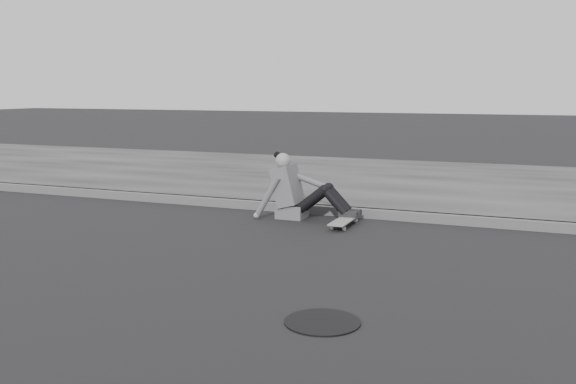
# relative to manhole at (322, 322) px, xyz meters

# --- Properties ---
(ground) EXTENTS (80.00, 80.00, 0.00)m
(ground) POSITION_rel_manhole_xyz_m (-1.22, 1.33, -0.01)
(ground) COLOR black
(ground) RESTS_ON ground
(curb) EXTENTS (24.00, 0.16, 0.12)m
(curb) POSITION_rel_manhole_xyz_m (-1.22, 3.91, 0.05)
(curb) COLOR #505050
(curb) RESTS_ON ground
(sidewalk) EXTENTS (24.00, 6.00, 0.12)m
(sidewalk) POSITION_rel_manhole_xyz_m (-1.22, 6.93, 0.05)
(sidewalk) COLOR #363636
(sidewalk) RESTS_ON ground
(manhole) EXTENTS (0.56, 0.56, 0.01)m
(manhole) POSITION_rel_manhole_xyz_m (0.00, 0.00, 0.00)
(manhole) COLOR black
(manhole) RESTS_ON ground
(skateboard) EXTENTS (0.20, 0.78, 0.09)m
(skateboard) POSITION_rel_manhole_xyz_m (-0.82, 3.28, 0.07)
(skateboard) COLOR #A5A49F
(skateboard) RESTS_ON ground
(seated_woman) EXTENTS (1.38, 0.46, 0.88)m
(seated_woman) POSITION_rel_manhole_xyz_m (-1.55, 3.52, 0.35)
(seated_woman) COLOR #565659
(seated_woman) RESTS_ON ground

